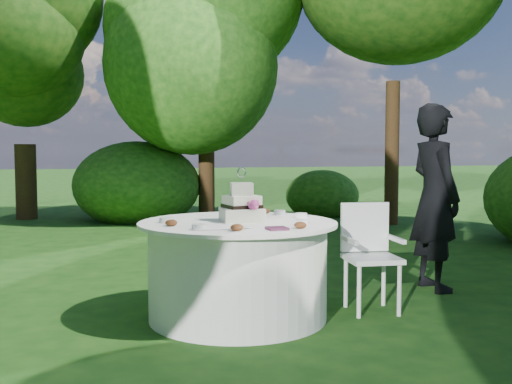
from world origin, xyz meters
TOP-DOWN VIEW (x-y plane):
  - ground at (0.00, 0.00)m, footprint 80.00×80.00m
  - napkins at (0.14, -0.55)m, footprint 0.14×0.14m
  - feather_plume at (-0.22, -0.42)m, footprint 0.48×0.07m
  - guest at (2.05, 0.42)m, footprint 0.43×0.65m
  - table at (0.00, 0.00)m, footprint 1.56×1.56m
  - cake at (0.04, 0.03)m, footprint 0.33×0.35m
  - chair at (1.12, -0.06)m, footprint 0.47×0.46m
  - votives at (0.10, -0.03)m, footprint 1.22×0.87m
  - petal_cups at (0.00, -0.18)m, footprint 1.01×1.10m

SIDE VIEW (x-z plane):
  - ground at x=0.00m, z-range 0.00..0.00m
  - table at x=0.00m, z-range 0.00..0.77m
  - chair at x=1.12m, z-range 0.07..0.96m
  - feather_plume at x=-0.22m, z-range 0.77..0.78m
  - napkins at x=0.14m, z-range 0.77..0.79m
  - votives at x=0.10m, z-range 0.77..0.81m
  - petal_cups at x=0.00m, z-range 0.77..0.82m
  - cake at x=0.04m, z-range 0.67..1.10m
  - guest at x=2.05m, z-range 0.00..1.77m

